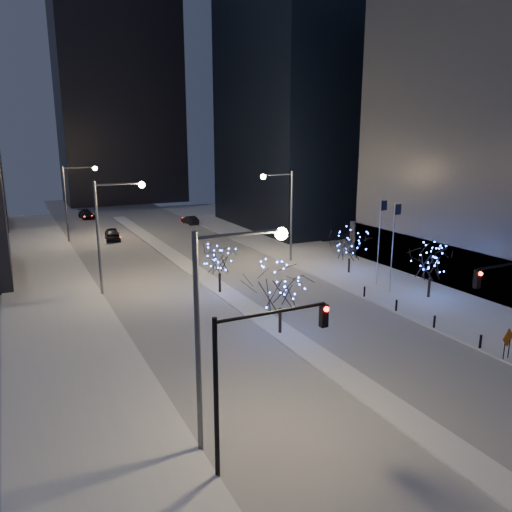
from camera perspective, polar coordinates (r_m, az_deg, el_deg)
ground at (r=27.21m, az=16.49°, el=-17.32°), size 160.00×160.00×0.00m
road at (r=55.98m, az=-8.42°, el=-0.74°), size 20.00×130.00×0.02m
median at (r=51.38m, az=-6.68°, el=-1.91°), size 2.00×80.00×0.15m
east_sidewalk at (r=50.27m, az=13.72°, el=-2.56°), size 10.00×90.00×0.15m
west_sidewalk at (r=39.24m, az=-21.20°, el=-7.74°), size 8.00×90.00×0.15m
horizon_block at (r=111.24m, az=-15.35°, el=16.88°), size 24.00×14.00×42.00m
street_lamp_w_near at (r=21.44m, az=-4.09°, el=-6.16°), size 4.40×0.56×10.00m
street_lamp_w_mid at (r=44.94m, az=-16.38°, el=3.78°), size 4.40×0.56×10.00m
street_lamp_w_far at (r=69.49m, az=-20.14°, el=6.80°), size 4.40×0.56×10.00m
street_lamp_east at (r=54.24m, az=3.25°, el=5.86°), size 3.90×0.56×10.00m
traffic_signal_west at (r=20.61m, az=-0.52°, el=-12.21°), size 5.26×0.43×7.00m
flagpoles at (r=46.11m, az=14.67°, el=1.98°), size 1.35×2.60×8.00m
bollards at (r=40.00m, az=17.66°, el=-6.24°), size 0.16×12.16×0.90m
car_near at (r=69.84m, az=-16.10°, el=2.38°), size 2.37×4.83×1.59m
car_mid at (r=80.36m, az=-7.56°, el=4.10°), size 1.87×4.04×1.28m
car_far at (r=89.62m, az=-18.81°, el=4.51°), size 2.37×4.98×1.40m
holiday_tree_median_near at (r=34.68m, az=2.82°, el=-3.54°), size 4.81×4.81×5.26m
holiday_tree_median_far at (r=43.99m, az=-4.22°, el=-0.54°), size 4.13×4.13×4.27m
holiday_tree_plaza_near at (r=44.93m, az=19.39°, el=-0.62°), size 4.00×4.00×4.88m
holiday_tree_plaza_far at (r=51.13m, az=10.68°, el=1.28°), size 4.40×4.40×4.60m
construction_sign at (r=35.05m, az=26.82°, el=-8.61°), size 1.21×0.24×2.02m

